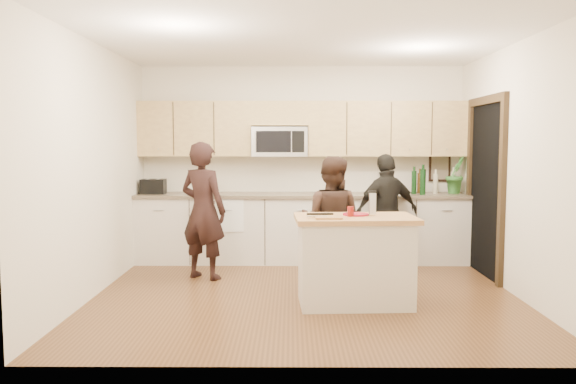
{
  "coord_description": "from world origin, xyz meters",
  "views": [
    {
      "loc": [
        -0.15,
        -5.96,
        1.63
      ],
      "look_at": [
        -0.19,
        0.35,
        1.08
      ],
      "focal_mm": 35.0,
      "sensor_mm": 36.0,
      "label": 1
    }
  ],
  "objects_px": {
    "woman_left": "(203,211)",
    "woman_center": "(331,221)",
    "toaster": "(153,186)",
    "woman_right": "(387,213)",
    "island": "(355,260)"
  },
  "relations": [
    {
      "from": "island",
      "to": "woman_left",
      "type": "bearing_deg",
      "value": 144.53
    },
    {
      "from": "toaster",
      "to": "woman_center",
      "type": "height_order",
      "value": "woman_center"
    },
    {
      "from": "toaster",
      "to": "island",
      "type": "bearing_deg",
      "value": -39.08
    },
    {
      "from": "toaster",
      "to": "woman_right",
      "type": "height_order",
      "value": "woman_right"
    },
    {
      "from": "toaster",
      "to": "woman_left",
      "type": "distance_m",
      "value": 1.3
    },
    {
      "from": "woman_left",
      "to": "island",
      "type": "bearing_deg",
      "value": 173.38
    },
    {
      "from": "toaster",
      "to": "woman_center",
      "type": "distance_m",
      "value": 2.69
    },
    {
      "from": "woman_right",
      "to": "island",
      "type": "bearing_deg",
      "value": 48.45
    },
    {
      "from": "woman_left",
      "to": "woman_center",
      "type": "bearing_deg",
      "value": -166.12
    },
    {
      "from": "toaster",
      "to": "woman_center",
      "type": "bearing_deg",
      "value": -28.92
    },
    {
      "from": "island",
      "to": "woman_right",
      "type": "xyz_separation_m",
      "value": [
        0.57,
        1.51,
        0.29
      ]
    },
    {
      "from": "woman_center",
      "to": "toaster",
      "type": "bearing_deg",
      "value": -9.12
    },
    {
      "from": "woman_right",
      "to": "woman_left",
      "type": "bearing_deg",
      "value": -10.02
    },
    {
      "from": "island",
      "to": "woman_right",
      "type": "height_order",
      "value": "woman_right"
    },
    {
      "from": "island",
      "to": "toaster",
      "type": "bearing_deg",
      "value": 137.99
    }
  ]
}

